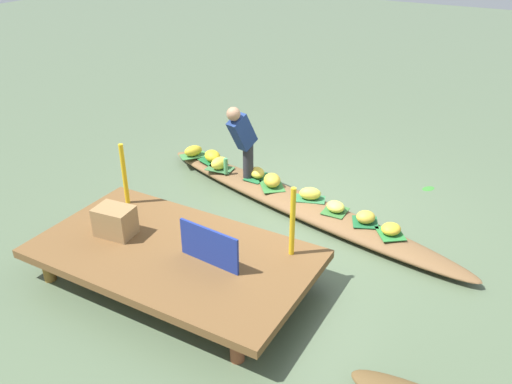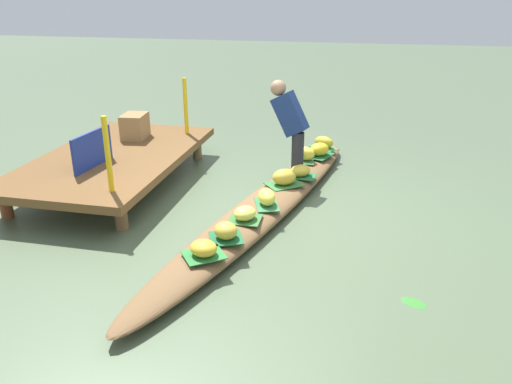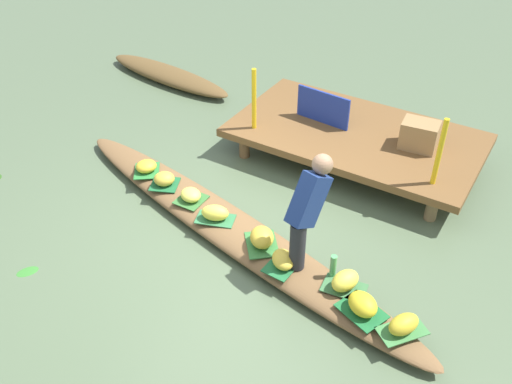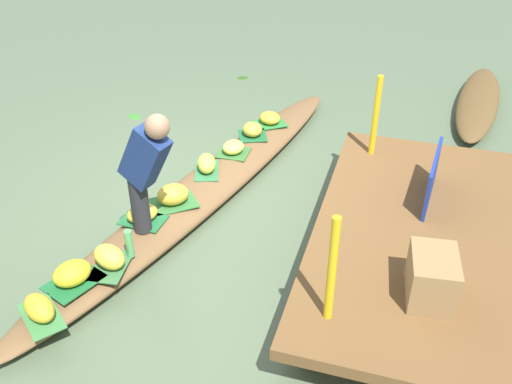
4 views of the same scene
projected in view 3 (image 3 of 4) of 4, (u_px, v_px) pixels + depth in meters
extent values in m
plane|color=#526548|center=(230.00, 235.00, 6.37)|extent=(40.00, 40.00, 0.00)
cube|color=brown|center=(356.00, 135.00, 7.41)|extent=(3.20, 1.80, 0.10)
cylinder|color=brown|center=(244.00, 146.00, 7.57)|extent=(0.14, 0.14, 0.31)
cylinder|color=olive|center=(432.00, 208.00, 6.51)|extent=(0.14, 0.14, 0.31)
cylinder|color=brown|center=(295.00, 103.00, 8.56)|extent=(0.14, 0.14, 0.31)
cylinder|color=olive|center=(465.00, 151.00, 7.49)|extent=(0.14, 0.14, 0.31)
ellipsoid|color=brown|center=(230.00, 228.00, 6.31)|extent=(5.35, 1.85, 0.20)
ellipsoid|color=brown|center=(169.00, 75.00, 9.45)|extent=(2.61, 0.80, 0.21)
cube|color=#3E7D40|center=(402.00, 331.00, 5.03)|extent=(0.46, 0.49, 0.01)
ellipsoid|color=gold|center=(404.00, 324.00, 4.98)|extent=(0.31, 0.36, 0.18)
cube|color=#347335|center=(262.00, 244.00, 5.94)|extent=(0.52, 0.53, 0.01)
ellipsoid|color=gold|center=(262.00, 237.00, 5.89)|extent=(0.38, 0.39, 0.20)
cube|color=#346B31|center=(191.00, 200.00, 6.56)|extent=(0.32, 0.34, 0.01)
ellipsoid|color=#F1E554|center=(191.00, 195.00, 6.52)|extent=(0.31, 0.29, 0.14)
cube|color=#317343|center=(215.00, 219.00, 6.28)|extent=(0.48, 0.37, 0.01)
ellipsoid|color=#F4E44A|center=(215.00, 213.00, 6.23)|extent=(0.35, 0.29, 0.18)
cube|color=#3A6E3F|center=(344.00, 288.00, 5.44)|extent=(0.45, 0.32, 0.01)
ellipsoid|color=yellow|center=(345.00, 281.00, 5.39)|extent=(0.30, 0.35, 0.20)
cube|color=#2B7835|center=(147.00, 171.00, 7.03)|extent=(0.46, 0.47, 0.01)
ellipsoid|color=gold|center=(146.00, 166.00, 6.99)|extent=(0.33, 0.34, 0.14)
cube|color=#1B6331|center=(362.00, 311.00, 5.21)|extent=(0.51, 0.44, 0.01)
ellipsoid|color=gold|center=(363.00, 304.00, 5.16)|extent=(0.39, 0.36, 0.19)
cube|color=#1F6536|center=(283.00, 265.00, 5.70)|extent=(0.30, 0.41, 0.01)
ellipsoid|color=gold|center=(283.00, 260.00, 5.65)|extent=(0.35, 0.35, 0.15)
cube|color=#1C5F32|center=(165.00, 184.00, 6.81)|extent=(0.42, 0.42, 0.01)
ellipsoid|color=gold|center=(164.00, 179.00, 6.76)|extent=(0.33, 0.33, 0.16)
cylinder|color=#28282D|center=(298.00, 246.00, 5.53)|extent=(0.16, 0.16, 0.55)
cube|color=navy|center=(309.00, 200.00, 5.29)|extent=(0.29, 0.52, 0.59)
sphere|color=#9E7556|center=(322.00, 164.00, 5.20)|extent=(0.20, 0.20, 0.20)
cylinder|color=#56A963|center=(333.00, 266.00, 5.51)|extent=(0.06, 0.06, 0.26)
cube|color=navy|center=(323.00, 107.00, 7.45)|extent=(0.77, 0.10, 0.44)
cylinder|color=yellow|center=(254.00, 99.00, 7.22)|extent=(0.06, 0.06, 0.83)
cylinder|color=yellow|center=(439.00, 152.00, 6.22)|extent=(0.06, 0.06, 0.83)
cube|color=#967347|center=(419.00, 135.00, 6.97)|extent=(0.47, 0.37, 0.35)
ellipsoid|color=#367E2E|center=(27.00, 271.00, 5.90)|extent=(0.23, 0.27, 0.01)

